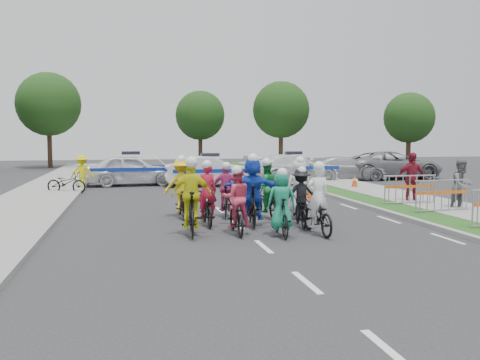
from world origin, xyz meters
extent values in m
plane|color=#28282B|center=(0.00, 0.00, 0.00)|extent=(90.00, 90.00, 0.00)
cube|color=gray|center=(5.10, 5.00, 0.06)|extent=(0.20, 60.00, 0.12)
cube|color=#174114|center=(5.80, 5.00, 0.06)|extent=(1.20, 60.00, 0.11)
cube|color=gray|center=(7.60, 5.00, 0.07)|extent=(2.40, 60.00, 0.13)
cube|color=gray|center=(-6.50, 5.00, 0.07)|extent=(3.00, 60.00, 0.13)
imported|color=black|center=(1.71, 1.26, 0.48)|extent=(0.71, 1.85, 0.96)
imported|color=white|center=(1.71, 1.21, 0.98)|extent=(0.60, 0.41, 1.60)
sphere|color=white|center=(1.71, 1.16, 1.73)|extent=(0.28, 0.28, 0.28)
imported|color=black|center=(0.74, 1.18, 0.49)|extent=(0.57, 1.66, 0.98)
imported|color=#198D65|center=(0.74, 1.13, 0.92)|extent=(0.75, 0.51, 1.47)
sphere|color=white|center=(0.74, 1.08, 1.59)|extent=(0.26, 0.26, 0.26)
imported|color=black|center=(-0.29, 1.73, 0.45)|extent=(0.63, 1.73, 0.91)
imported|color=#D23A58|center=(-0.29, 1.68, 0.93)|extent=(0.74, 0.58, 1.51)
sphere|color=white|center=(-0.29, 1.63, 1.63)|extent=(0.26, 0.26, 0.26)
imported|color=black|center=(-1.42, 1.76, 0.57)|extent=(0.69, 1.94, 1.14)
imported|color=yellow|center=(-1.42, 1.71, 1.04)|extent=(1.03, 0.50, 1.71)
sphere|color=white|center=(-1.42, 1.66, 1.85)|extent=(0.30, 0.30, 0.30)
imported|color=black|center=(1.66, 2.45, 0.43)|extent=(0.82, 1.70, 0.86)
imported|color=black|center=(1.66, 2.40, 0.89)|extent=(1.00, 0.67, 1.43)
sphere|color=white|center=(1.66, 2.35, 1.54)|extent=(0.25, 0.25, 0.25)
imported|color=black|center=(0.39, 2.88, 0.58)|extent=(0.80, 1.97, 1.15)
imported|color=blue|center=(0.39, 2.83, 1.04)|extent=(1.66, 0.72, 1.73)
sphere|color=white|center=(0.39, 2.78, 1.87)|extent=(0.30, 0.30, 0.30)
imported|color=black|center=(-0.84, 3.21, 0.47)|extent=(0.64, 1.80, 0.94)
imported|color=red|center=(-0.84, 3.16, 0.96)|extent=(0.58, 0.38, 1.57)
sphere|color=white|center=(-0.84, 3.11, 1.69)|extent=(0.27, 0.27, 0.27)
imported|color=black|center=(2.04, 3.76, 0.54)|extent=(0.57, 1.81, 1.08)
imported|color=white|center=(2.04, 3.71, 0.99)|extent=(0.81, 0.54, 1.62)
sphere|color=white|center=(2.04, 3.66, 1.75)|extent=(0.28, 0.28, 0.28)
imported|color=black|center=(1.10, 4.15, 0.47)|extent=(0.98, 1.88, 0.94)
imported|color=#198D3C|center=(1.10, 4.10, 0.96)|extent=(0.86, 0.73, 1.56)
sphere|color=white|center=(1.10, 4.05, 1.69)|extent=(0.27, 0.27, 0.27)
imported|color=black|center=(-0.05, 4.57, 0.49)|extent=(0.76, 1.68, 0.97)
imported|color=#CB387E|center=(-0.05, 4.52, 0.91)|extent=(0.91, 0.52, 1.46)
sphere|color=white|center=(-0.05, 4.47, 1.58)|extent=(0.25, 0.25, 0.25)
imported|color=black|center=(-1.40, 4.77, 0.49)|extent=(0.68, 1.88, 0.98)
imported|color=yellow|center=(-1.40, 4.72, 1.00)|extent=(1.07, 0.62, 1.64)
sphere|color=white|center=(-1.40, 4.67, 1.77)|extent=(0.28, 0.28, 0.28)
imported|color=silver|center=(-2.88, 15.74, 0.78)|extent=(4.69, 2.21, 1.55)
imported|color=silver|center=(0.96, 14.58, 0.74)|extent=(4.51, 1.68, 1.47)
imported|color=silver|center=(5.67, 15.95, 0.75)|extent=(5.41, 2.91, 1.49)
imported|color=#A0A0A5|center=(8.95, 16.52, 0.66)|extent=(4.77, 2.46, 1.32)
imported|color=slate|center=(11.87, 16.83, 0.79)|extent=(5.79, 2.81, 1.59)
imported|color=#5D5D62|center=(7.80, 4.17, 0.87)|extent=(0.96, 0.81, 1.73)
imported|color=maroon|center=(7.16, 6.27, 0.95)|extent=(1.12, 0.50, 1.89)
imported|color=yellow|center=(-5.11, 14.17, 0.80)|extent=(1.07, 0.65, 1.60)
cube|color=#F24C0C|center=(3.99, 8.34, 0.01)|extent=(0.40, 0.40, 0.03)
cone|color=#F24C0C|center=(3.99, 8.34, 0.35)|extent=(0.36, 0.36, 0.70)
cylinder|color=silver|center=(3.99, 8.34, 0.45)|extent=(0.29, 0.29, 0.08)
cube|color=#F24C0C|center=(7.28, 11.57, 0.01)|extent=(0.40, 0.40, 0.03)
cone|color=#F24C0C|center=(7.28, 11.57, 0.35)|extent=(0.36, 0.36, 0.70)
cylinder|color=silver|center=(7.28, 11.57, 0.45)|extent=(0.29, 0.29, 0.08)
imported|color=black|center=(-5.63, 12.48, 0.47)|extent=(1.88, 1.24, 0.93)
cylinder|color=#382619|center=(9.00, 30.00, 1.62)|extent=(0.36, 0.36, 3.25)
sphere|color=#173912|center=(9.00, 30.00, 4.55)|extent=(4.55, 4.55, 4.55)
cylinder|color=#382619|center=(18.00, 26.00, 1.38)|extent=(0.36, 0.36, 2.75)
sphere|color=#173912|center=(18.00, 26.00, 3.85)|extent=(3.85, 3.85, 3.85)
cylinder|color=#382619|center=(-9.00, 32.00, 1.75)|extent=(0.36, 0.36, 3.50)
sphere|color=#173912|center=(-9.00, 32.00, 4.90)|extent=(4.90, 4.90, 4.90)
cylinder|color=#382619|center=(3.00, 34.00, 1.50)|extent=(0.36, 0.36, 3.00)
sphere|color=#173912|center=(3.00, 34.00, 4.20)|extent=(4.20, 4.20, 4.20)
camera|label=1|loc=(-2.92, -11.53, 2.51)|focal=40.00mm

